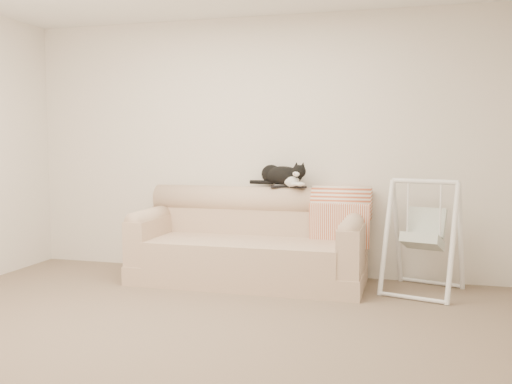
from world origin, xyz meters
The scene contains 8 objects.
ground_plane centered at (0.00, 0.00, 0.00)m, with size 5.00×5.00×0.00m, color brown.
room_shell centered at (0.00, 0.00, 1.53)m, with size 5.04×4.04×2.60m.
sofa centered at (0.00, 1.62, 0.35)m, with size 2.20×0.93×0.90m.
remote_a centered at (0.23, 1.84, 0.91)m, with size 0.18×0.13×0.03m.
remote_b centered at (0.42, 1.84, 0.91)m, with size 0.17×0.12×0.02m.
tuxedo_cat centered at (0.26, 1.88, 1.01)m, with size 0.62×0.42×0.25m.
throw_blanket centered at (0.85, 1.84, 0.72)m, with size 0.56×0.38×0.58m.
baby_swing centered at (1.61, 1.61, 0.51)m, with size 0.78×0.81×1.03m.
Camera 1 is at (1.49, -3.63, 1.34)m, focal length 40.00 mm.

